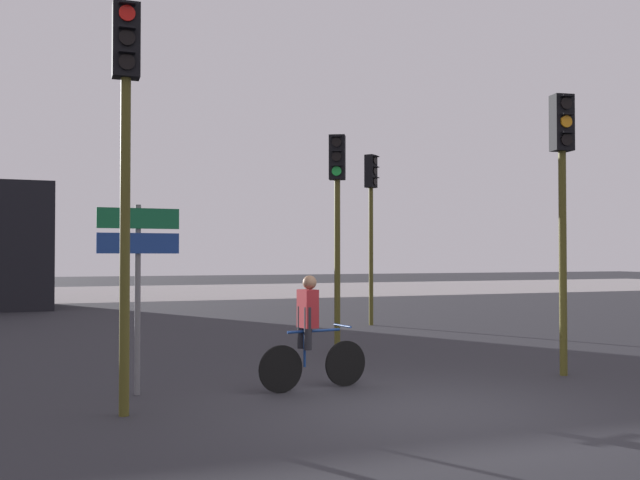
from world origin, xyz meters
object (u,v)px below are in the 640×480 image
traffic_light_near_right (562,180)px  direction_sign_post (138,263)px  traffic_light_near_left (126,130)px  traffic_light_center (337,200)px  cyclist (310,332)px  traffic_light_far_right (371,207)px

traffic_light_near_right → direction_sign_post: (-6.51, 0.75, -1.31)m
traffic_light_near_left → traffic_light_center: bearing=-134.1°
traffic_light_near_left → direction_sign_post: 2.04m
cyclist → traffic_light_near_left: bearing=-82.6°
traffic_light_center → direction_sign_post: size_ratio=1.66×
traffic_light_far_right → traffic_light_center: size_ratio=1.08×
traffic_light_near_left → direction_sign_post: traffic_light_near_left is taller
traffic_light_near_right → cyclist: size_ratio=2.64×
traffic_light_center → direction_sign_post: bearing=64.8°
traffic_light_center → direction_sign_post: traffic_light_center is taller
traffic_light_near_left → cyclist: size_ratio=2.91×
traffic_light_near_left → traffic_light_near_right: bearing=-174.7°
traffic_light_near_right → traffic_light_center: traffic_light_near_right is taller
traffic_light_near_right → cyclist: (-4.18, 0.28, -2.29)m
traffic_light_near_right → traffic_light_center: 4.60m
traffic_light_center → traffic_light_near_left: bearing=72.0°
traffic_light_far_right → traffic_light_center: 5.31m
traffic_light_far_right → traffic_light_near_left: bearing=13.8°
traffic_light_far_right → direction_sign_post: size_ratio=1.79×
traffic_light_near_left → direction_sign_post: bearing=-102.0°
traffic_light_near_left → cyclist: (2.62, 0.76, -2.58)m
direction_sign_post → cyclist: 2.57m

